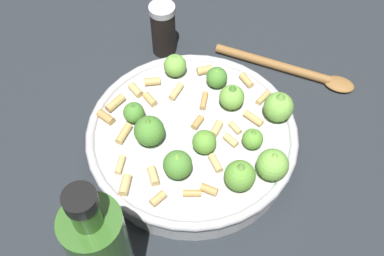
% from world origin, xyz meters
% --- Properties ---
extents(ground_plane, '(2.40, 2.40, 0.00)m').
position_xyz_m(ground_plane, '(0.00, 0.00, 0.00)').
color(ground_plane, '#23282D').
extents(cooking_pan, '(0.32, 0.32, 0.10)m').
position_xyz_m(cooking_pan, '(0.00, -0.00, 0.03)').
color(cooking_pan, '#B7B7BC').
rests_on(cooking_pan, ground).
extents(pepper_shaker, '(0.05, 0.05, 0.10)m').
position_xyz_m(pepper_shaker, '(-0.00, 0.23, 0.05)').
color(pepper_shaker, black).
rests_on(pepper_shaker, ground).
extents(olive_oil_bottle, '(0.07, 0.07, 0.25)m').
position_xyz_m(olive_oil_bottle, '(-0.15, -0.18, 0.10)').
color(olive_oil_bottle, '#336023').
rests_on(olive_oil_bottle, ground).
extents(wooden_spoon, '(0.22, 0.17, 0.02)m').
position_xyz_m(wooden_spoon, '(0.21, 0.12, 0.01)').
color(wooden_spoon, olive).
rests_on(wooden_spoon, ground).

